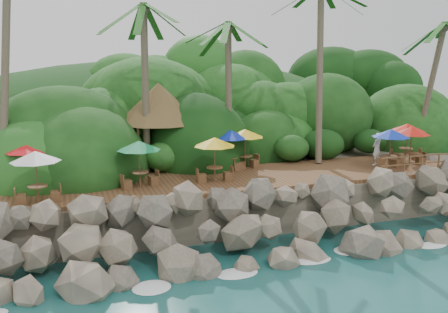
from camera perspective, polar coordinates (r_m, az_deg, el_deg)
name	(u,v)px	position (r m, az deg, el deg)	size (l,w,h in m)	color
ground	(273,270)	(19.19, 5.91, -13.42)	(140.00, 140.00, 0.00)	#19514F
land_base	(178,163)	(33.37, -5.51, -0.75)	(32.00, 25.20, 2.10)	gray
jungle_hill	(159,157)	(40.78, -7.90, -0.09)	(44.80, 28.00, 15.40)	#143811
seawall	(254,226)	(20.45, 3.63, -8.30)	(29.00, 4.00, 2.30)	gray
terrace	(224,180)	(23.73, 0.00, -2.84)	(26.00, 5.00, 0.20)	brown
jungle_foliage	(182,180)	(32.66, -5.07, -2.90)	(44.00, 16.00, 12.00)	#143811
foam_line	(270,266)	(19.42, 5.53, -13.00)	(25.20, 0.80, 0.06)	white
palapa	(159,103)	(26.38, -7.88, 6.40)	(4.77, 4.77, 4.60)	brown
dining_clusters	(231,141)	(23.67, 0.86, 1.85)	(22.57, 5.22, 2.18)	brown
railing	(447,160)	(27.71, 25.30, -0.38)	(8.30, 0.10, 1.00)	brown
waiter	(377,149)	(27.87, 17.94, 0.86)	(0.66, 0.44, 1.82)	white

